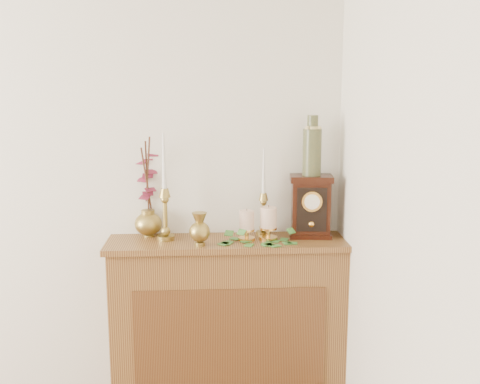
{
  "coord_description": "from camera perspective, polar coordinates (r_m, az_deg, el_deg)",
  "views": [
    {
      "loc": [
        1.29,
        -0.68,
        1.7
      ],
      "look_at": [
        1.46,
        2.05,
        1.19
      ],
      "focal_mm": 42.0,
      "sensor_mm": 36.0,
      "label": 1
    }
  ],
  "objects": [
    {
      "name": "ginger_jar",
      "position": [
        2.98,
        -9.34,
        0.14
      ],
      "size": [
        0.22,
        0.23,
        0.53
      ],
      "rotation": [
        0.0,
        0.0,
        -0.08
      ],
      "color": "#A18940",
      "rests_on": "console_shelf"
    },
    {
      "name": "console_shelf",
      "position": [
        3.05,
        -1.17,
        -13.84
      ],
      "size": [
        1.24,
        0.34,
        0.93
      ],
      "color": "brown",
      "rests_on": "ground"
    },
    {
      "name": "mantel_clock",
      "position": [
        2.94,
        7.2,
        -1.5
      ],
      "size": [
        0.23,
        0.17,
        0.32
      ],
      "rotation": [
        0.0,
        0.0,
        -0.1
      ],
      "color": "black",
      "rests_on": "console_shelf"
    },
    {
      "name": "pillar_candle_left",
      "position": [
        2.86,
        0.69,
        -3.25
      ],
      "size": [
        0.09,
        0.09,
        0.16
      ],
      "rotation": [
        0.0,
        0.0,
        -0.13
      ],
      "color": "#E3AB4F",
      "rests_on": "console_shelf"
    },
    {
      "name": "pillar_candle_right",
      "position": [
        2.87,
        2.9,
        -3.03
      ],
      "size": [
        0.09,
        0.09,
        0.18
      ],
      "rotation": [
        0.0,
        0.0,
        -0.27
      ],
      "color": "#E3AB4F",
      "rests_on": "console_shelf"
    },
    {
      "name": "candlestick_center",
      "position": [
        2.95,
        2.4,
        -1.53
      ],
      "size": [
        0.08,
        0.08,
        0.46
      ],
      "rotation": [
        0.0,
        0.0,
        0.39
      ],
      "color": "#A18940",
      "rests_on": "console_shelf"
    },
    {
      "name": "candlestick_left",
      "position": [
        2.87,
        -7.63,
        -1.38
      ],
      "size": [
        0.09,
        0.09,
        0.55
      ],
      "rotation": [
        0.0,
        0.0,
        -0.03
      ],
      "color": "#A18940",
      "rests_on": "console_shelf"
    },
    {
      "name": "ivy_garland",
      "position": [
        2.85,
        2.4,
        -4.87
      ],
      "size": [
        0.44,
        0.2,
        0.08
      ],
      "rotation": [
        0.0,
        0.0,
        0.4
      ],
      "color": "#38742C",
      "rests_on": "console_shelf"
    },
    {
      "name": "ceramic_vase",
      "position": [
        2.89,
        7.33,
        4.4
      ],
      "size": [
        0.1,
        0.1,
        0.31
      ],
      "rotation": [
        0.0,
        0.0,
        -0.1
      ],
      "color": "#1B362A",
      "rests_on": "mantel_clock"
    },
    {
      "name": "bud_vase",
      "position": [
        2.77,
        -4.13,
        -3.81
      ],
      "size": [
        0.1,
        0.1,
        0.17
      ],
      "rotation": [
        0.0,
        0.0,
        -0.34
      ],
      "color": "#A18940",
      "rests_on": "console_shelf"
    }
  ]
}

